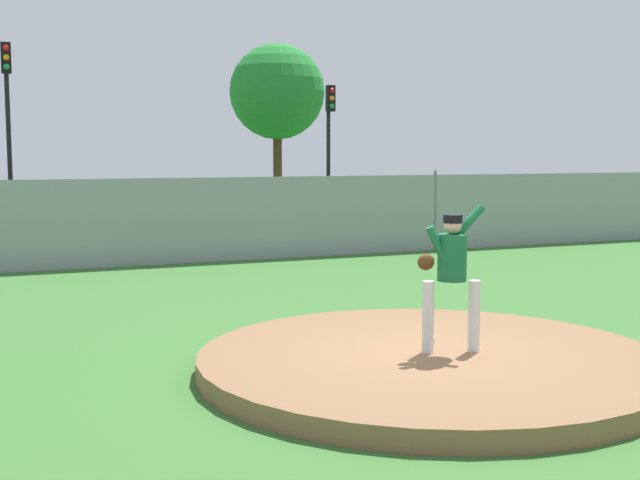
% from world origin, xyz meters
% --- Properties ---
extents(ground_plane, '(80.00, 80.00, 0.00)m').
position_xyz_m(ground_plane, '(0.00, 6.00, 0.00)').
color(ground_plane, '#386B2D').
extents(asphalt_strip, '(44.00, 7.00, 0.01)m').
position_xyz_m(asphalt_strip, '(0.00, 14.50, 0.00)').
color(asphalt_strip, '#2B2B2D').
rests_on(asphalt_strip, ground_plane).
extents(pitchers_mound, '(5.16, 5.16, 0.22)m').
position_xyz_m(pitchers_mound, '(0.00, 0.00, 0.11)').
color(pitchers_mound, brown).
rests_on(pitchers_mound, ground_plane).
extents(pitcher_youth, '(0.79, 0.32, 1.64)m').
position_xyz_m(pitcher_youth, '(0.20, -0.07, 1.17)').
color(pitcher_youth, silver).
rests_on(pitcher_youth, pitchers_mound).
extents(baseball, '(0.07, 0.07, 0.07)m').
position_xyz_m(baseball, '(0.31, 0.48, 0.26)').
color(baseball, white).
rests_on(baseball, pitchers_mound).
extents(chainlink_fence, '(30.24, 0.07, 1.98)m').
position_xyz_m(chainlink_fence, '(0.00, 10.00, 0.94)').
color(chainlink_fence, gray).
rests_on(chainlink_fence, ground_plane).
extents(parked_car_navy, '(1.93, 4.29, 1.72)m').
position_xyz_m(parked_car_navy, '(5.96, 14.26, 0.82)').
color(parked_car_navy, '#161E4C').
rests_on(parked_car_navy, ground_plane).
extents(parked_car_red, '(1.96, 4.70, 1.57)m').
position_xyz_m(parked_car_red, '(-2.86, 14.72, 0.76)').
color(parked_car_red, '#A81919').
rests_on(parked_car_red, ground_plane).
extents(traffic_cone_orange, '(0.40, 0.40, 0.55)m').
position_xyz_m(traffic_cone_orange, '(2.83, 13.35, 0.26)').
color(traffic_cone_orange, orange).
rests_on(traffic_cone_orange, asphalt_strip).
extents(traffic_light_near, '(0.28, 0.46, 5.65)m').
position_xyz_m(traffic_light_near, '(-3.50, 18.60, 3.81)').
color(traffic_light_near, black).
rests_on(traffic_light_near, ground_plane).
extents(traffic_light_far, '(0.28, 0.46, 4.77)m').
position_xyz_m(traffic_light_far, '(7.08, 18.94, 3.26)').
color(traffic_light_far, black).
rests_on(traffic_light_far, ground_plane).
extents(tree_slender_far, '(3.89, 3.89, 6.86)m').
position_xyz_m(tree_slender_far, '(7.06, 24.24, 4.89)').
color(tree_slender_far, '#4C331E').
rests_on(tree_slender_far, ground_plane).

